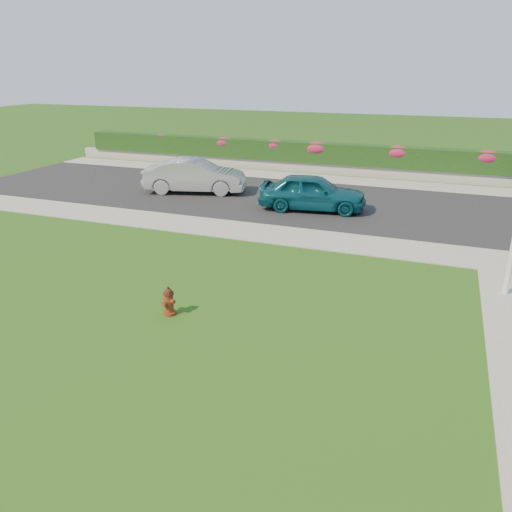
% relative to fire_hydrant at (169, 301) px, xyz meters
% --- Properties ---
extents(ground, '(120.00, 120.00, 0.00)m').
position_rel_fire_hydrant_xyz_m(ground, '(1.21, -2.22, -0.35)').
color(ground, black).
rests_on(ground, ground).
extents(street_far, '(26.00, 8.00, 0.04)m').
position_rel_fire_hydrant_xyz_m(street_far, '(-3.79, 11.78, -0.33)').
color(street_far, black).
rests_on(street_far, ground).
extents(sidewalk_far, '(24.00, 2.00, 0.04)m').
position_rel_fire_hydrant_xyz_m(sidewalk_far, '(-4.79, 6.78, -0.33)').
color(sidewalk_far, gray).
rests_on(sidewalk_far, ground).
extents(curb_corner, '(2.00, 2.00, 0.04)m').
position_rel_fire_hydrant_xyz_m(curb_corner, '(8.21, 6.78, -0.33)').
color(curb_corner, gray).
rests_on(curb_corner, ground).
extents(sidewalk_beyond, '(34.00, 2.00, 0.04)m').
position_rel_fire_hydrant_xyz_m(sidewalk_beyond, '(0.21, 16.78, -0.33)').
color(sidewalk_beyond, gray).
rests_on(sidewalk_beyond, ground).
extents(retaining_wall, '(34.00, 0.40, 0.60)m').
position_rel_fire_hydrant_xyz_m(retaining_wall, '(0.21, 18.28, -0.05)').
color(retaining_wall, gray).
rests_on(retaining_wall, ground).
extents(hedge, '(32.00, 0.90, 1.10)m').
position_rel_fire_hydrant_xyz_m(hedge, '(0.21, 18.38, 0.80)').
color(hedge, black).
rests_on(hedge, retaining_wall).
extents(fire_hydrant, '(0.38, 0.36, 0.74)m').
position_rel_fire_hydrant_xyz_m(fire_hydrant, '(0.00, 0.00, 0.00)').
color(fire_hydrant, '#52110C').
rests_on(fire_hydrant, ground).
extents(sedan_teal, '(4.63, 2.39, 1.51)m').
position_rel_fire_hydrant_xyz_m(sedan_teal, '(0.88, 10.45, 0.44)').
color(sedan_teal, '#0B4555').
rests_on(sedan_teal, street_far).
extents(sedan_silver, '(5.07, 2.89, 1.58)m').
position_rel_fire_hydrant_xyz_m(sedan_silver, '(-5.18, 11.53, 0.48)').
color(sedan_silver, '#929499').
rests_on(sedan_silver, street_far).
extents(flower_clump_a, '(1.09, 0.70, 0.54)m').
position_rel_fire_hydrant_xyz_m(flower_clump_a, '(-10.96, 18.28, 1.13)').
color(flower_clump_a, '#B01E47').
rests_on(flower_clump_a, hedge).
extents(flower_clump_b, '(1.27, 0.82, 0.64)m').
position_rel_fire_hydrant_xyz_m(flower_clump_b, '(-6.66, 18.28, 1.10)').
color(flower_clump_b, '#B01E47').
rests_on(flower_clump_b, hedge).
extents(flower_clump_c, '(1.22, 0.78, 0.61)m').
position_rel_fire_hydrant_xyz_m(flower_clump_c, '(-3.43, 18.28, 1.11)').
color(flower_clump_c, '#B01E47').
rests_on(flower_clump_c, hedge).
extents(flower_clump_d, '(1.47, 0.95, 0.74)m').
position_rel_fire_hydrant_xyz_m(flower_clump_d, '(-0.93, 18.28, 1.06)').
color(flower_clump_d, '#B01E47').
rests_on(flower_clump_d, hedge).
extents(flower_clump_e, '(1.40, 0.90, 0.70)m').
position_rel_fire_hydrant_xyz_m(flower_clump_e, '(3.50, 18.28, 1.07)').
color(flower_clump_e, '#B01E47').
rests_on(flower_clump_e, hedge).
extents(flower_clump_f, '(1.38, 0.89, 0.69)m').
position_rel_fire_hydrant_xyz_m(flower_clump_f, '(7.87, 18.28, 1.08)').
color(flower_clump_f, '#B01E47').
rests_on(flower_clump_f, hedge).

